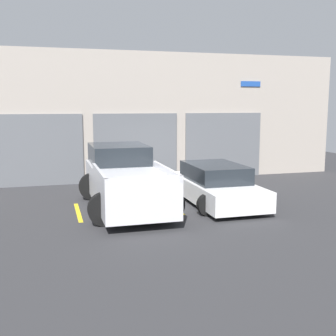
% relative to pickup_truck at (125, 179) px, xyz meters
% --- Properties ---
extents(ground_plane, '(28.00, 28.00, 0.00)m').
position_rel_pickup_truck_xyz_m(ground_plane, '(1.41, 1.28, -0.86)').
color(ground_plane, '#2D2D30').
extents(shophouse_building, '(17.35, 0.68, 5.15)m').
position_rel_pickup_truck_xyz_m(shophouse_building, '(1.40, 4.56, 1.67)').
color(shophouse_building, '#9E9389').
rests_on(shophouse_building, ground).
extents(pickup_truck, '(2.55, 5.01, 1.79)m').
position_rel_pickup_truck_xyz_m(pickup_truck, '(0.00, 0.00, 0.00)').
color(pickup_truck, silver).
rests_on(pickup_truck, ground).
extents(sedan_white, '(2.16, 4.28, 1.22)m').
position_rel_pickup_truck_xyz_m(sedan_white, '(2.82, -0.22, -0.28)').
color(sedan_white, white).
rests_on(sedan_white, ground).
extents(parking_stripe_far_left, '(0.12, 2.20, 0.01)m').
position_rel_pickup_truck_xyz_m(parking_stripe_far_left, '(-1.41, -0.25, -0.85)').
color(parking_stripe_far_left, gold).
rests_on(parking_stripe_far_left, ground).
extents(parking_stripe_left, '(0.12, 2.20, 0.01)m').
position_rel_pickup_truck_xyz_m(parking_stripe_left, '(1.41, -0.25, -0.85)').
color(parking_stripe_left, gold).
rests_on(parking_stripe_left, ground).
extents(parking_stripe_centre, '(0.12, 2.20, 0.01)m').
position_rel_pickup_truck_xyz_m(parking_stripe_centre, '(4.23, -0.25, -0.85)').
color(parking_stripe_centre, gold).
rests_on(parking_stripe_centre, ground).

